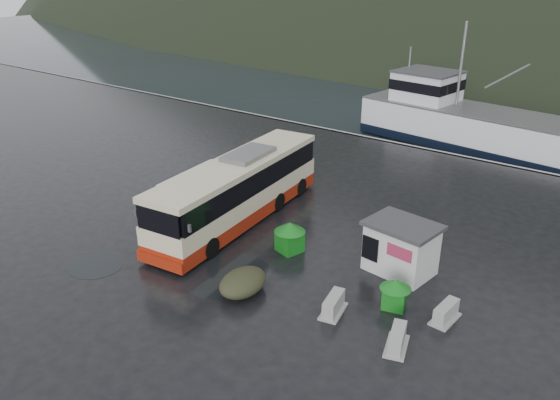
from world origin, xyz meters
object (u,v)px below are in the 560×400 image
Objects in this scene: waste_bin_right at (394,307)px; fishing_trawler at (486,134)px; coach_bus at (239,219)px; dome_tent at (243,292)px; jersey_barrier_c at (333,312)px; waste_bin_left at (290,251)px; jersey_barrier_b at (445,320)px; jersey_barrier_a at (396,347)px; ticket_kiosk at (399,271)px; white_van at (199,210)px.

fishing_trawler reaches higher than waste_bin_right.
dome_tent is (4.98, -5.47, 0.00)m from coach_bus.
waste_bin_left is at bearing 145.27° from jersey_barrier_c.
jersey_barrier_b is 4.49m from jersey_barrier_c.
dome_tent is 1.65× the size of jersey_barrier_b.
jersey_barrier_b is (0.80, 2.74, 0.00)m from jersey_barrier_a.
ticket_kiosk is (9.63, 0.28, 0.00)m from coach_bus.
coach_bus reaches higher than ticket_kiosk.
jersey_barrier_a is (7.60, -3.61, 0.00)m from waste_bin_left.
ticket_kiosk reaches higher than jersey_barrier_b.
dome_tent is at bearing -54.36° from coach_bus.
white_van is at bearing -176.11° from coach_bus.
white_van reaches higher than waste_bin_left.
white_van is 3.61× the size of jersey_barrier_b.
waste_bin_left is 0.50× the size of ticket_kiosk.
dome_tent is at bearing -164.57° from jersey_barrier_c.
jersey_barrier_a is (14.67, -4.35, 0.00)m from white_van.
waste_bin_left is 1.00× the size of jersey_barrier_c.
dome_tent is 7.39m from ticket_kiosk.
waste_bin_left is at bearing -156.57° from ticket_kiosk.
jersey_barrier_b is (3.18, -2.38, 0.00)m from ticket_kiosk.
jersey_barrier_b is (7.83, 3.36, 0.00)m from dome_tent.
waste_bin_left is at bearing 174.12° from jersey_barrier_b.
white_van is 26.83m from fishing_trawler.
white_van is at bearing -101.02° from fishing_trawler.
jersey_barrier_c is (-3.08, 0.47, 0.00)m from jersey_barrier_a.
waste_bin_right reaches higher than dome_tent.
waste_bin_left is at bearing 154.62° from jersey_barrier_a.
coach_bus is 4.15× the size of ticket_kiosk.
white_van reaches higher than waste_bin_right.
fishing_trawler reaches higher than jersey_barrier_c.
ticket_kiosk reaches higher than waste_bin_left.
ticket_kiosk reaches higher than jersey_barrier_a.
white_van is at bearing 161.51° from jersey_barrier_c.
coach_bus is 9.89× the size of waste_bin_right.
fishing_trawler reaches higher than ticket_kiosk.
dome_tent reaches higher than jersey_barrier_b.
waste_bin_right is (13.41, -2.01, 0.00)m from white_van.
jersey_barrier_b is at bearing -29.58° from ticket_kiosk.
coach_bus is at bearing -95.70° from fishing_trawler.
white_van is 12.23m from jersey_barrier_c.
coach_bus is at bearing 132.36° from dome_tent.
white_van is 3.52× the size of jersey_barrier_a.
ticket_kiosk is at bearing 143.19° from jersey_barrier_b.
jersey_barrier_a is at bearing -106.27° from jersey_barrier_b.
jersey_barrier_c reaches higher than jersey_barrier_b.
waste_bin_left is 1.04× the size of jersey_barrier_b.
coach_bus is at bearing 158.03° from jersey_barrier_a.
jersey_barrier_a is at bearing -61.59° from waste_bin_right.
waste_bin_left reaches higher than dome_tent.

